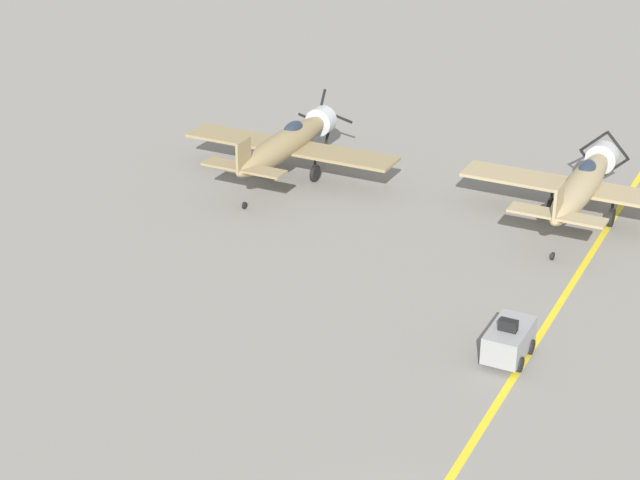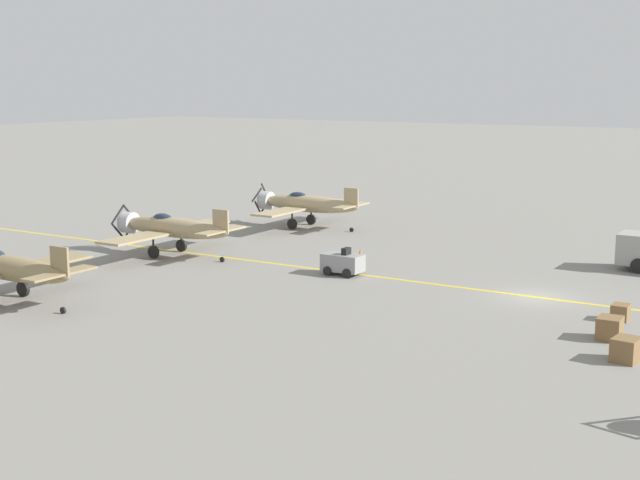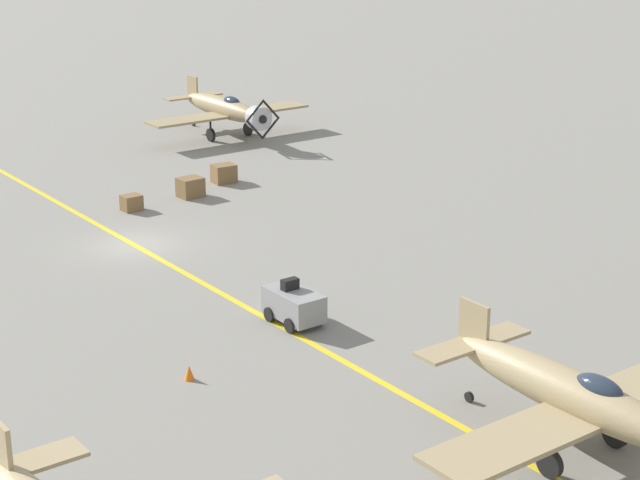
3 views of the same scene
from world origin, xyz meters
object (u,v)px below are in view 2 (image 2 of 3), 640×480
airplane_far_center (171,228)px  supply_crate_mid_lane (610,328)px  airplane_far_right (305,204)px  traffic_cone (360,253)px  tow_tractor (343,263)px  airplane_far_left (4,268)px  supply_crate_by_tanker (626,350)px  supply_crate_outboard (620,312)px

airplane_far_center → supply_crate_mid_lane: airplane_far_center is taller
airplane_far_right → traffic_cone: bearing=-145.2°
tow_tractor → supply_crate_mid_lane: (-5.84, -18.29, -0.24)m
airplane_far_left → supply_crate_by_tanker: (7.34, -32.20, -1.47)m
tow_tractor → supply_crate_by_tanker: 21.71m
airplane_far_center → traffic_cone: airplane_far_center is taller
tow_tractor → airplane_far_center: bearing=93.3°
airplane_far_center → traffic_cone: size_ratio=21.82×
airplane_far_right → tow_tractor: airplane_far_right is taller
airplane_far_left → supply_crate_mid_lane: 32.48m
traffic_cone → tow_tractor: bearing=-161.3°
airplane_far_right → tow_tractor: size_ratio=4.62×
airplane_far_right → airplane_far_left: 31.08m
supply_crate_mid_lane → supply_crate_outboard: (3.87, 0.40, -0.13)m
airplane_far_center → supply_crate_mid_lane: (-5.04, -32.02, -1.46)m
airplane_far_left → supply_crate_outboard: airplane_far_left is taller
traffic_cone → airplane_far_center: bearing=120.0°
airplane_far_right → airplane_far_center: bearing=160.2°
airplane_far_left → airplane_far_center: airplane_far_left is taller
supply_crate_by_tanker → traffic_cone: bearing=55.6°
tow_tractor → supply_crate_mid_lane: size_ratio=1.97×
airplane_far_center → supply_crate_outboard: (-1.17, -31.61, -1.59)m
airplane_far_center → traffic_cone: (6.76, -11.70, -1.74)m
tow_tractor → traffic_cone: bearing=18.7°
airplane_far_right → airplane_far_left: size_ratio=1.00×
airplane_far_right → airplane_far_center: same height
supply_crate_by_tanker → supply_crate_mid_lane: 3.45m
airplane_far_right → tow_tractor: 19.28m
airplane_far_right → supply_crate_outboard: airplane_far_right is taller
supply_crate_outboard → tow_tractor: bearing=83.7°
tow_tractor → supply_crate_mid_lane: bearing=-107.7°
supply_crate_mid_lane → supply_crate_outboard: 3.89m
airplane_far_right → airplane_far_left: airplane_far_left is taller
airplane_far_left → traffic_cone: (22.26, -10.40, -1.74)m
airplane_far_center → tow_tractor: size_ratio=4.62×
airplane_far_center → tow_tractor: bearing=-92.2°
airplane_far_right → supply_crate_outboard: 34.58m
supply_crate_mid_lane → supply_crate_outboard: supply_crate_mid_lane is taller
tow_tractor → traffic_cone: (5.96, 2.02, -0.52)m
airplane_far_right → supply_crate_mid_lane: (-20.62, -30.62, -1.46)m
supply_crate_mid_lane → traffic_cone: bearing=59.8°
airplane_far_right → supply_crate_by_tanker: (-23.74, -32.10, -1.47)m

